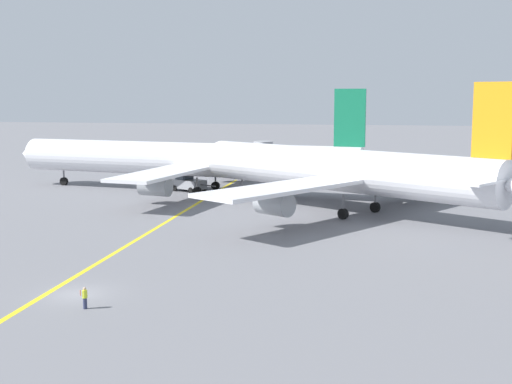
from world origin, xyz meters
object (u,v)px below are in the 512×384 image
object	(u,v)px
airliner_at_gate_left	(187,160)
airliner_being_pushed	(343,171)
pushback_tug	(189,183)
ground_crew_marshaller_foreground	(85,298)
jet_bridge	(250,153)

from	to	relation	value
airliner_at_gate_left	airliner_being_pushed	bearing A→B (deg)	-31.10
pushback_tug	ground_crew_marshaller_foreground	world-z (taller)	pushback_tug
pushback_tug	jet_bridge	world-z (taller)	jet_bridge
airliner_being_pushed	jet_bridge	size ratio (longest dim) A/B	2.30
pushback_tug	ground_crew_marshaller_foreground	size ratio (longest dim) A/B	5.10
ground_crew_marshaller_foreground	jet_bridge	world-z (taller)	jet_bridge
ground_crew_marshaller_foreground	jet_bridge	bearing A→B (deg)	93.92
airliner_at_gate_left	airliner_being_pushed	distance (m)	28.75
pushback_tug	jet_bridge	size ratio (longest dim) A/B	0.41
jet_bridge	airliner_being_pushed	bearing A→B (deg)	-64.25
pushback_tug	airliner_at_gate_left	bearing A→B (deg)	-88.81
airliner_being_pushed	pushback_tug	size ratio (longest dim) A/B	5.61
airliner_at_gate_left	pushback_tug	world-z (taller)	airliner_at_gate_left
airliner_being_pushed	ground_crew_marshaller_foreground	xyz separation A→B (m)	(-14.75, -42.62, -4.53)
airliner_being_pushed	pushback_tug	world-z (taller)	airliner_being_pushed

